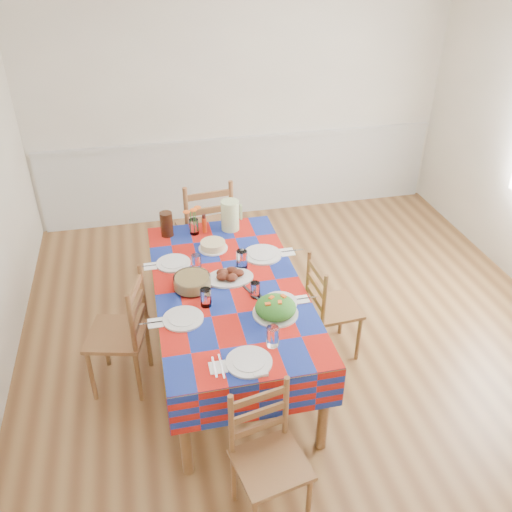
% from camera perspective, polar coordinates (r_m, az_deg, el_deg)
% --- Properties ---
extents(room, '(4.58, 5.08, 2.78)m').
position_cam_1_polar(room, '(3.66, 6.16, 5.95)').
color(room, brown).
rests_on(room, ground).
extents(wainscot, '(4.41, 0.06, 0.92)m').
position_cam_1_polar(wainscot, '(6.21, -1.45, 8.70)').
color(wainscot, silver).
rests_on(wainscot, room).
extents(dining_table, '(1.04, 1.93, 0.75)m').
position_cam_1_polar(dining_table, '(3.87, -2.87, -4.11)').
color(dining_table, brown).
rests_on(dining_table, room).
extents(setting_near_head, '(0.45, 0.30, 0.13)m').
position_cam_1_polar(setting_near_head, '(3.23, 0.07, -10.13)').
color(setting_near_head, silver).
rests_on(setting_near_head, dining_table).
extents(setting_left_near, '(0.49, 0.29, 0.13)m').
position_cam_1_polar(setting_left_near, '(3.57, -6.91, -5.75)').
color(setting_left_near, silver).
rests_on(setting_left_near, dining_table).
extents(setting_left_far, '(0.47, 0.28, 0.12)m').
position_cam_1_polar(setting_left_far, '(4.05, -7.92, -0.72)').
color(setting_left_far, silver).
rests_on(setting_left_far, dining_table).
extents(setting_right_near, '(0.44, 0.26, 0.11)m').
position_cam_1_polar(setting_right_near, '(3.66, 1.67, -4.37)').
color(setting_right_near, silver).
rests_on(setting_right_near, dining_table).
extents(setting_right_far, '(0.56, 0.32, 0.14)m').
position_cam_1_polar(setting_right_far, '(4.08, -0.00, -0.01)').
color(setting_right_far, silver).
rests_on(setting_right_far, dining_table).
extents(meat_platter, '(0.34, 0.25, 0.07)m').
position_cam_1_polar(meat_platter, '(3.88, -2.81, -2.09)').
color(meat_platter, silver).
rests_on(meat_platter, dining_table).
extents(salad_platter, '(0.30, 0.30, 0.13)m').
position_cam_1_polar(salad_platter, '(3.53, 2.07, -5.50)').
color(salad_platter, silver).
rests_on(salad_platter, dining_table).
extents(pasta_bowl, '(0.26, 0.26, 0.09)m').
position_cam_1_polar(pasta_bowl, '(3.80, -6.73, -2.75)').
color(pasta_bowl, white).
rests_on(pasta_bowl, dining_table).
extents(cake, '(0.23, 0.23, 0.06)m').
position_cam_1_polar(cake, '(4.23, -4.55, 1.11)').
color(cake, silver).
rests_on(cake, dining_table).
extents(serving_utensils, '(0.12, 0.28, 0.01)m').
position_cam_1_polar(serving_utensils, '(3.74, -0.14, -3.87)').
color(serving_utensils, black).
rests_on(serving_utensils, dining_table).
extents(flower_vase, '(0.15, 0.13, 0.25)m').
position_cam_1_polar(flower_vase, '(4.42, -6.58, 3.52)').
color(flower_vase, white).
rests_on(flower_vase, dining_table).
extents(hot_sauce, '(0.04, 0.04, 0.16)m').
position_cam_1_polar(hot_sauce, '(4.45, -5.47, 3.45)').
color(hot_sauce, red).
rests_on(hot_sauce, dining_table).
extents(green_pitcher, '(0.15, 0.15, 0.25)m').
position_cam_1_polar(green_pitcher, '(4.45, -2.75, 4.30)').
color(green_pitcher, '#BCDB9A').
rests_on(green_pitcher, dining_table).
extents(tea_pitcher, '(0.10, 0.10, 0.21)m').
position_cam_1_polar(tea_pitcher, '(4.43, -9.40, 3.34)').
color(tea_pitcher, black).
rests_on(tea_pitcher, dining_table).
extents(name_card, '(0.09, 0.03, 0.02)m').
position_cam_1_polar(name_card, '(3.13, 0.51, -12.37)').
color(name_card, silver).
rests_on(name_card, dining_table).
extents(chair_near, '(0.44, 0.43, 0.86)m').
position_cam_1_polar(chair_near, '(3.18, 1.28, -20.54)').
color(chair_near, brown).
rests_on(chair_near, room).
extents(chair_far, '(0.51, 0.49, 1.05)m').
position_cam_1_polar(chair_far, '(4.96, -5.25, 2.59)').
color(chair_far, brown).
rests_on(chair_far, room).
extents(chair_left, '(0.48, 0.50, 0.93)m').
position_cam_1_polar(chair_left, '(3.97, -13.87, -7.98)').
color(chair_left, brown).
rests_on(chair_left, room).
extents(chair_right, '(0.38, 0.40, 0.85)m').
position_cam_1_polar(chair_right, '(4.19, 7.72, -5.46)').
color(chair_right, brown).
rests_on(chair_right, room).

